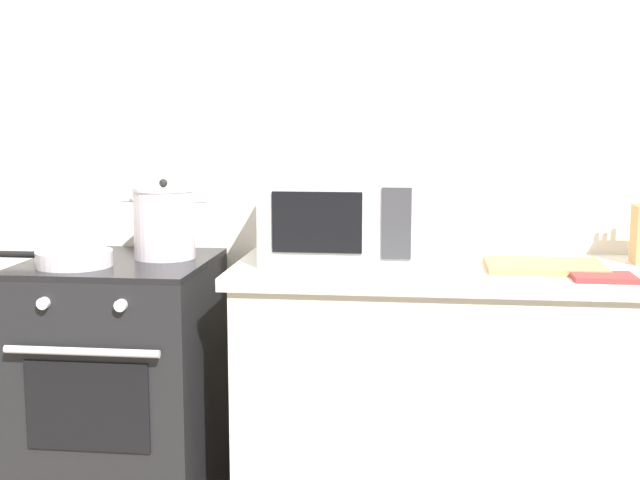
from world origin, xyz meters
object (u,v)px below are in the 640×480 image
Objects in this scene: frying_pan at (72,258)px; oven_mitt at (603,277)px; stock_pot at (164,223)px; microwave at (342,216)px; cutting_board at (544,266)px; stove at (122,393)px.

frying_pan is 1.64m from oven_mitt.
microwave reaches higher than stock_pot.
stock_pot reaches higher than cutting_board.
microwave is at bearing 6.10° from stove.
oven_mitt is (1.39, -0.22, -0.11)m from stock_pot.
stove is at bearing 50.15° from frying_pan.
stock_pot is 1.41m from oven_mitt.
microwave is (0.74, 0.08, 0.61)m from stove.
frying_pan is (-0.25, -0.19, -0.10)m from stock_pot.
stove is 1.61m from oven_mitt.
oven_mitt is at bearing -9.13° from stock_pot.
frying_pan reaches higher than cutting_board.
stock_pot is (0.14, 0.06, 0.58)m from stove.
stock_pot is at bearing 37.44° from frying_pan.
oven_mitt reaches higher than stove.
oven_mitt is (0.79, -0.24, -0.14)m from microwave.
stock_pot reaches higher than frying_pan.
frying_pan is (-0.10, -0.12, 0.48)m from stove.
stove is at bearing -155.72° from stock_pot.
frying_pan reaches higher than stove.
microwave is (0.84, 0.20, 0.12)m from frying_pan.
frying_pan is at bearing 178.80° from oven_mitt.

